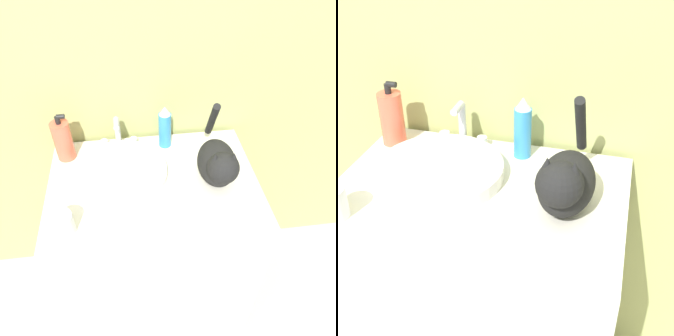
% 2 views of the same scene
% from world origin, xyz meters
% --- Properties ---
extents(wall_back, '(6.00, 0.05, 2.50)m').
position_xyz_m(wall_back, '(0.00, 0.62, 1.25)').
color(wall_back, tan).
rests_on(wall_back, ground_plane).
extents(vanity_cabinet, '(0.80, 0.59, 0.86)m').
position_xyz_m(vanity_cabinet, '(0.00, 0.29, 0.43)').
color(vanity_cabinet, silver).
rests_on(vanity_cabinet, ground_plane).
extents(sink_basin, '(0.36, 0.36, 0.04)m').
position_xyz_m(sink_basin, '(-0.12, 0.32, 0.88)').
color(sink_basin, white).
rests_on(sink_basin, vanity_cabinet).
extents(faucet, '(0.16, 0.08, 0.15)m').
position_xyz_m(faucet, '(-0.12, 0.51, 0.92)').
color(faucet, silver).
rests_on(faucet, vanity_cabinet).
extents(cat, '(0.16, 0.36, 0.27)m').
position_xyz_m(cat, '(0.24, 0.26, 0.95)').
color(cat, black).
rests_on(cat, vanity_cabinet).
extents(soap_bottle, '(0.07, 0.07, 0.21)m').
position_xyz_m(soap_bottle, '(-0.34, 0.48, 0.94)').
color(soap_bottle, '#EF6047').
rests_on(soap_bottle, vanity_cabinet).
extents(spray_bottle, '(0.05, 0.05, 0.19)m').
position_xyz_m(spray_bottle, '(0.07, 0.50, 0.95)').
color(spray_bottle, '#338CCC').
rests_on(spray_bottle, vanity_cabinet).
extents(cup, '(0.08, 0.08, 0.08)m').
position_xyz_m(cup, '(-0.31, 0.09, 0.90)').
color(cup, white).
rests_on(cup, vanity_cabinet).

